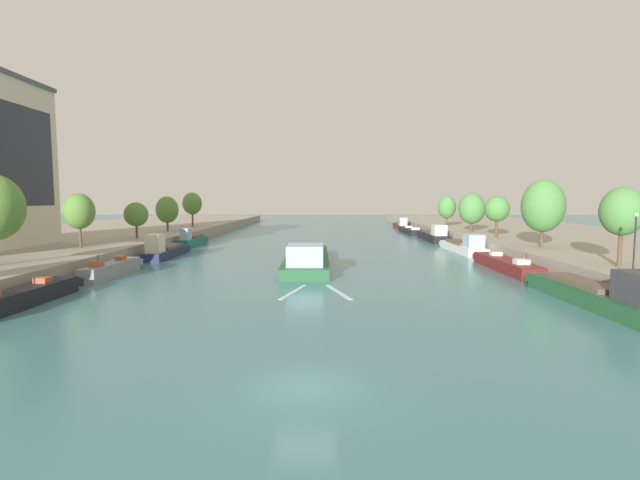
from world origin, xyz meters
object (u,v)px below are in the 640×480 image
at_px(tree_left_by_lamp, 167,210).
at_px(tree_right_end_of_row, 447,207).
at_px(moored_boat_left_downstream, 193,240).
at_px(tree_right_nearest, 622,212).
at_px(tree_left_nearest, 192,204).
at_px(moored_boat_right_second, 411,231).
at_px(tree_left_third, 136,214).
at_px(tree_right_distant, 472,209).
at_px(moored_boat_right_end, 505,264).
at_px(tree_left_end_of_row, 79,211).
at_px(moored_boat_left_midway, 24,297).
at_px(moored_boat_left_gap_after, 165,250).
at_px(tree_right_by_lamp, 543,206).
at_px(moored_boat_left_second, 112,269).
at_px(moored_boat_right_midway, 401,225).
at_px(tree_right_past_mid, 497,209).
at_px(moored_boat_right_gap_after, 597,293).
at_px(barge_midriver, 307,258).
at_px(lamppost_right_bank, 635,242).
at_px(moored_boat_right_upstream, 433,235).
at_px(moored_boat_right_far, 464,246).

height_order(tree_left_by_lamp, tree_right_end_of_row, tree_right_end_of_row).
height_order(moored_boat_left_downstream, tree_right_nearest, tree_right_nearest).
bearing_deg(tree_left_nearest, tree_left_by_lamp, -92.34).
height_order(moored_boat_right_second, tree_left_third, tree_left_third).
bearing_deg(tree_right_distant, moored_boat_right_end, -101.38).
distance_m(tree_left_end_of_row, tree_left_nearest, 40.44).
relative_size(moored_boat_left_midway, tree_right_nearest, 1.78).
height_order(moored_boat_left_gap_after, tree_right_by_lamp, tree_right_by_lamp).
bearing_deg(moored_boat_left_gap_after, moored_boat_left_second, -91.32).
distance_m(moored_boat_right_second, tree_right_by_lamp, 47.06).
height_order(moored_boat_right_midway, tree_right_past_mid, tree_right_past_mid).
height_order(moored_boat_left_downstream, moored_boat_right_gap_after, moored_boat_right_gap_after).
bearing_deg(moored_boat_right_midway, moored_boat_right_gap_after, -90.00).
xyz_separation_m(tree_left_end_of_row, tree_right_nearest, (52.94, -13.23, 0.36)).
xyz_separation_m(moored_boat_right_gap_after, tree_right_by_lamp, (6.09, 21.22, 5.74)).
height_order(tree_left_end_of_row, tree_right_past_mid, tree_left_end_of_row).
bearing_deg(moored_boat_right_end, moored_boat_right_midway, 89.99).
height_order(barge_midriver, moored_boat_right_end, barge_midriver).
distance_m(barge_midriver, lamppost_right_bank, 30.18).
xyz_separation_m(moored_boat_left_midway, moored_boat_right_upstream, (40.38, 50.24, 0.29)).
bearing_deg(moored_boat_right_upstream, tree_left_end_of_row, -147.98).
height_order(moored_boat_right_second, moored_boat_right_midway, moored_boat_right_midway).
bearing_deg(tree_right_by_lamp, tree_right_distant, 89.75).
relative_size(moored_boat_right_far, tree_left_end_of_row, 2.30).
xyz_separation_m(moored_boat_right_far, lamppost_right_bank, (2.95, -30.88, 3.54)).
xyz_separation_m(moored_boat_right_end, moored_boat_right_second, (-0.26, 51.26, -0.08)).
relative_size(moored_boat_left_gap_after, moored_boat_right_end, 0.86).
bearing_deg(tree_right_nearest, moored_boat_right_midway, 94.48).
xyz_separation_m(moored_boat_right_gap_after, tree_left_by_lamp, (-46.45, 47.53, 4.65)).
height_order(tree_left_by_lamp, lamppost_right_bank, tree_left_by_lamp).
relative_size(tree_left_third, tree_right_by_lamp, 0.65).
distance_m(moored_boat_right_end, tree_right_nearest, 12.37).
bearing_deg(tree_right_distant, moored_boat_left_downstream, -171.23).
bearing_deg(moored_boat_right_end, moored_boat_left_downstream, 149.25).
xyz_separation_m(barge_midriver, moored_boat_right_second, (20.66, 48.43, -0.34)).
height_order(tree_left_by_lamp, tree_right_distant, tree_right_distant).
distance_m(barge_midriver, tree_left_end_of_row, 26.61).
bearing_deg(moored_boat_right_far, tree_right_by_lamp, -64.15).
bearing_deg(barge_midriver, tree_left_end_of_row, 177.30).
xyz_separation_m(moored_boat_right_gap_after, moored_boat_right_second, (-0.26, 67.45, -0.37)).
bearing_deg(moored_boat_left_second, moored_boat_right_end, 5.78).
distance_m(moored_boat_left_gap_after, tree_right_end_of_row, 57.90).
relative_size(moored_boat_right_upstream, tree_right_by_lamp, 1.82).
xyz_separation_m(moored_boat_right_end, tree_left_third, (-45.91, 17.03, 4.62)).
bearing_deg(moored_boat_right_second, moored_boat_right_gap_after, -89.78).
bearing_deg(moored_boat_right_midway, tree_left_by_lamp, -142.73).
height_order(moored_boat_left_downstream, moored_boat_right_upstream, moored_boat_right_upstream).
height_order(moored_boat_right_gap_after, tree_right_distant, tree_right_distant).
relative_size(moored_boat_right_end, tree_left_third, 2.78).
bearing_deg(moored_boat_right_far, lamppost_right_bank, -84.54).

